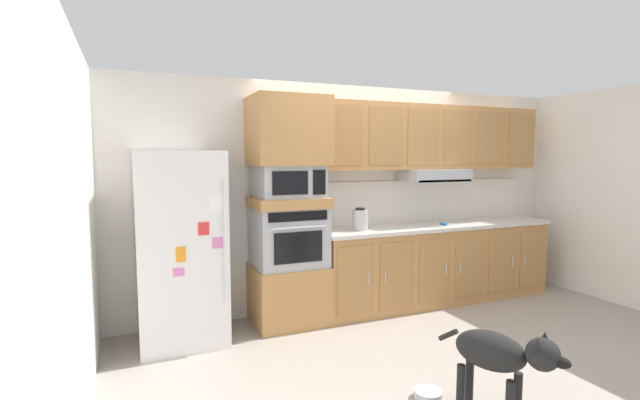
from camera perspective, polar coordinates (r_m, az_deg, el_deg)
ground_plane at (r=4.66m, az=11.12°, el=-16.12°), size 9.60×9.60×0.00m
back_kitchen_wall at (r=5.31m, az=4.67°, el=0.51°), size 6.20×0.12×2.50m
side_panel_left at (r=3.63m, az=-28.24°, el=-2.45°), size 0.12×7.10×2.50m
side_panel_right at (r=6.37m, az=32.72°, el=0.48°), size 0.12×7.10×2.50m
refrigerator at (r=4.36m, az=-17.06°, el=-5.72°), size 0.76×0.73×1.76m
oven_base_cabinet at (r=4.79m, az=-3.92°, el=-11.64°), size 0.74×0.62×0.60m
built_in_oven at (r=4.65m, az=-3.96°, el=-4.56°), size 0.70×0.62×0.60m
appliance_mid_shelf at (r=4.60m, az=-4.00°, el=-0.26°), size 0.74×0.62×0.10m
microwave at (r=4.58m, az=-4.01°, el=2.35°), size 0.64×0.54×0.32m
appliance_upper_cabinet at (r=4.58m, az=-4.06°, el=8.60°), size 0.74×0.62×0.68m
lower_cabinet_run at (r=5.60m, az=14.29°, el=-7.80°), size 2.92×0.63×0.88m
countertop_slab at (r=5.51m, az=14.38°, el=-3.13°), size 2.96×0.64×0.04m
backsplash_panel at (r=5.71m, az=12.69°, el=-0.07°), size 2.96×0.02×0.50m
upper_cabinet_with_hood at (r=5.55m, az=13.85°, el=7.31°), size 2.92×0.48×0.88m
screwdriver at (r=5.44m, az=15.28°, el=-2.91°), size 0.14×0.13×0.03m
electric_kettle at (r=4.90m, az=5.04°, el=-2.47°), size 0.17×0.17×0.24m
dog at (r=3.30m, az=21.68°, el=-17.61°), size 0.45×0.79×0.64m
dog_food_bowl at (r=3.58m, az=13.39°, el=-22.60°), size 0.20×0.20×0.06m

